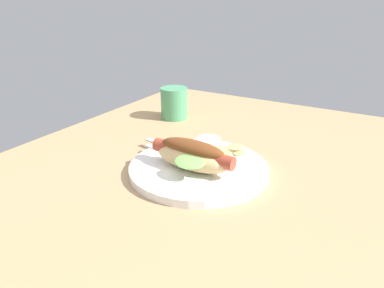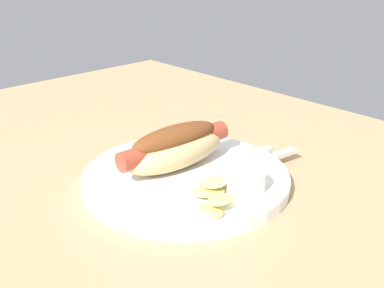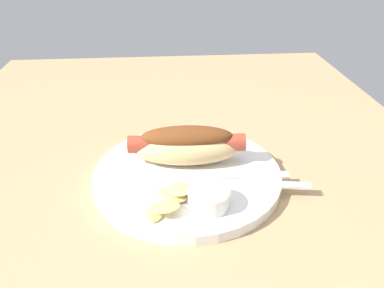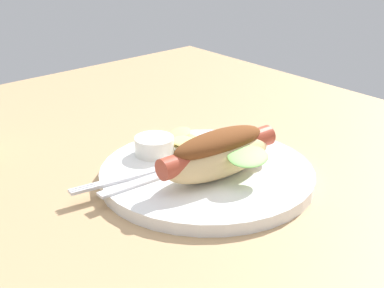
{
  "view_description": "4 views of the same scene",
  "coord_description": "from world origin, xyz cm",
  "px_view_note": "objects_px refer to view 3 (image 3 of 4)",
  "views": [
    {
      "loc": [
        -56.37,
        -31.43,
        34.07
      ],
      "look_at": [
        1.42,
        2.5,
        6.25
      ],
      "focal_mm": 34.62,
      "sensor_mm": 36.0,
      "label": 1
    },
    {
      "loc": [
        44.58,
        -37.24,
        30.01
      ],
      "look_at": [
        2.5,
        2.32,
        5.64
      ],
      "focal_mm": 44.21,
      "sensor_mm": 36.0,
      "label": 2
    },
    {
      "loc": [
        48.24,
        -1.63,
        33.17
      ],
      "look_at": [
        2.3,
        2.15,
        6.15
      ],
      "focal_mm": 34.77,
      "sensor_mm": 36.0,
      "label": 3
    },
    {
      "loc": [
        -48.47,
        47.67,
        34.56
      ],
      "look_at": [
        3.47,
        2.95,
        5.21
      ],
      "focal_mm": 54.65,
      "sensor_mm": 36.0,
      "label": 4
    }
  ],
  "objects_px": {
    "sauce_ramekin": "(209,198)",
    "hot_dog": "(186,143)",
    "chips_pile": "(169,200)",
    "knife": "(239,176)",
    "plate": "(187,174)",
    "fork": "(249,183)"
  },
  "relations": [
    {
      "from": "hot_dog",
      "to": "chips_pile",
      "type": "distance_m",
      "value": 0.11
    },
    {
      "from": "sauce_ramekin",
      "to": "hot_dog",
      "type": "bearing_deg",
      "value": -169.26
    },
    {
      "from": "hot_dog",
      "to": "knife",
      "type": "height_order",
      "value": "hot_dog"
    },
    {
      "from": "sauce_ramekin",
      "to": "chips_pile",
      "type": "distance_m",
      "value": 0.05
    },
    {
      "from": "hot_dog",
      "to": "chips_pile",
      "type": "relative_size",
      "value": 2.43
    },
    {
      "from": "fork",
      "to": "knife",
      "type": "relative_size",
      "value": 1.14
    },
    {
      "from": "chips_pile",
      "to": "plate",
      "type": "bearing_deg",
      "value": 159.51
    },
    {
      "from": "plate",
      "to": "hot_dog",
      "type": "xyz_separation_m",
      "value": [
        -0.03,
        0.0,
        0.04
      ]
    },
    {
      "from": "hot_dog",
      "to": "fork",
      "type": "xyz_separation_m",
      "value": [
        0.07,
        0.08,
        -0.03
      ]
    },
    {
      "from": "hot_dog",
      "to": "fork",
      "type": "height_order",
      "value": "hot_dog"
    },
    {
      "from": "fork",
      "to": "knife",
      "type": "xyz_separation_m",
      "value": [
        -0.02,
        -0.01,
        -0.0
      ]
    },
    {
      "from": "sauce_ramekin",
      "to": "knife",
      "type": "height_order",
      "value": "sauce_ramekin"
    },
    {
      "from": "hot_dog",
      "to": "sauce_ramekin",
      "type": "bearing_deg",
      "value": -76.93
    },
    {
      "from": "sauce_ramekin",
      "to": "knife",
      "type": "xyz_separation_m",
      "value": [
        -0.06,
        0.05,
        -0.01
      ]
    },
    {
      "from": "knife",
      "to": "plate",
      "type": "bearing_deg",
      "value": 165.02
    },
    {
      "from": "plate",
      "to": "chips_pile",
      "type": "bearing_deg",
      "value": -20.49
    },
    {
      "from": "knife",
      "to": "chips_pile",
      "type": "bearing_deg",
      "value": -149.33
    },
    {
      "from": "knife",
      "to": "hot_dog",
      "type": "bearing_deg",
      "value": 147.74
    },
    {
      "from": "sauce_ramekin",
      "to": "plate",
      "type": "bearing_deg",
      "value": -165.39
    },
    {
      "from": "sauce_ramekin",
      "to": "chips_pile",
      "type": "xyz_separation_m",
      "value": [
        -0.0,
        -0.05,
        -0.0
      ]
    },
    {
      "from": "sauce_ramekin",
      "to": "knife",
      "type": "relative_size",
      "value": 0.37
    },
    {
      "from": "chips_pile",
      "to": "hot_dog",
      "type": "bearing_deg",
      "value": 164.17
    }
  ]
}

